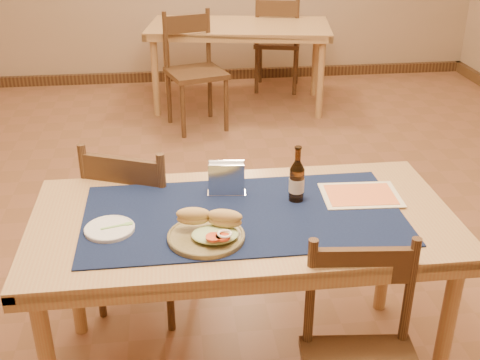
{
  "coord_description": "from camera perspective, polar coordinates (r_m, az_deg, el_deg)",
  "views": [
    {
      "loc": [
        -0.26,
        -2.77,
        1.88
      ],
      "look_at": [
        0.0,
        -0.7,
        0.85
      ],
      "focal_mm": 45.0,
      "sensor_mm": 36.0,
      "label": 1
    }
  ],
  "objects": [
    {
      "name": "chair_back_near",
      "position": [
        5.1,
        -4.36,
        10.45
      ],
      "size": [
        0.55,
        0.55,
        0.95
      ],
      "color": "#4E351C",
      "rests_on": "ground"
    },
    {
      "name": "back_table",
      "position": [
        5.56,
        -0.09,
        13.69
      ],
      "size": [
        1.72,
        1.06,
        0.75
      ],
      "color": "#A3814D",
      "rests_on": "ground"
    },
    {
      "name": "baseboard",
      "position": [
        3.32,
        -1.49,
        -7.08
      ],
      "size": [
        6.0,
        7.0,
        0.1
      ],
      "color": "#4E351C",
      "rests_on": "ground"
    },
    {
      "name": "beer_bottle",
      "position": [
        2.35,
        5.4,
        -0.06
      ],
      "size": [
        0.06,
        0.06,
        0.23
      ],
      "color": "#42240B",
      "rests_on": "placemat"
    },
    {
      "name": "side_plate",
      "position": [
        2.22,
        -12.27,
        -4.51
      ],
      "size": [
        0.18,
        0.18,
        0.02
      ],
      "color": "silver",
      "rests_on": "placemat"
    },
    {
      "name": "fork",
      "position": [
        2.22,
        -11.36,
        -4.25
      ],
      "size": [
        0.12,
        0.04,
        0.0
      ],
      "color": "#82C069",
      "rests_on": "side_plate"
    },
    {
      "name": "chair_main_far",
      "position": [
        2.82,
        -9.26,
        -4.05
      ],
      "size": [
        0.55,
        0.55,
        0.9
      ],
      "color": "#4E351C",
      "rests_on": "ground"
    },
    {
      "name": "room",
      "position": [
        2.82,
        -1.82,
        16.5
      ],
      "size": [
        6.04,
        7.04,
        2.84
      ],
      "color": "brown",
      "rests_on": "ground"
    },
    {
      "name": "chair_back_far",
      "position": [
        6.06,
        3.57,
        13.02
      ],
      "size": [
        0.53,
        0.53,
        0.95
      ],
      "color": "#4E351C",
      "rests_on": "ground"
    },
    {
      "name": "napkin_holder",
      "position": [
        2.4,
        -1.29,
        0.06
      ],
      "size": [
        0.16,
        0.07,
        0.14
      ],
      "color": "silver",
      "rests_on": "placemat"
    },
    {
      "name": "placemat",
      "position": [
        2.28,
        0.31,
        -3.29
      ],
      "size": [
        1.2,
        0.6,
        0.01
      ],
      "primitive_type": "cube",
      "color": "#0F1B39",
      "rests_on": "main_table"
    },
    {
      "name": "main_table",
      "position": [
        2.32,
        0.3,
        -5.13
      ],
      "size": [
        1.6,
        0.8,
        0.75
      ],
      "color": "#A3814D",
      "rests_on": "ground"
    },
    {
      "name": "sandwich_plate",
      "position": [
        2.11,
        -2.98,
        -4.91
      ],
      "size": [
        0.27,
        0.27,
        0.1
      ],
      "color": "olive",
      "rests_on": "placemat"
    },
    {
      "name": "menu_card",
      "position": [
        2.45,
        11.36,
        -1.4
      ],
      "size": [
        0.32,
        0.24,
        0.01
      ],
      "color": "beige",
      "rests_on": "placemat"
    }
  ]
}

